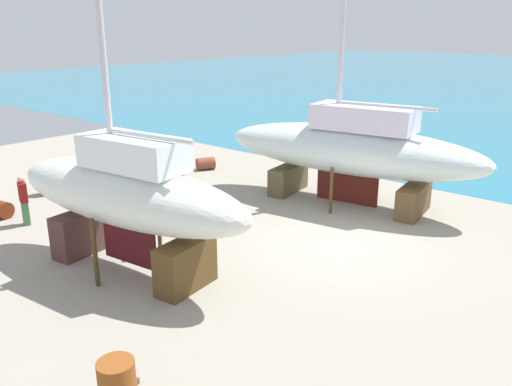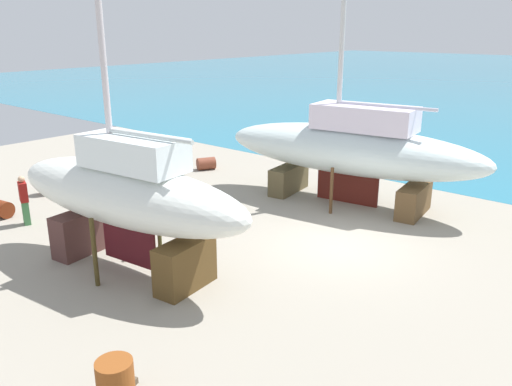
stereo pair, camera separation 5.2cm
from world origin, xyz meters
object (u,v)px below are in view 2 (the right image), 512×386
(barrel_tipped_right, at_px, (118,175))
(barrel_tar_black, at_px, (206,164))
(barrel_rust_far, at_px, (0,209))
(sailboat_far_slipway, at_px, (126,193))
(worker, at_px, (24,199))
(barrel_blue_faded, at_px, (49,183))
(barrel_rust_near, at_px, (116,385))
(sailboat_small_center, at_px, (351,148))

(barrel_tipped_right, relative_size, barrel_tar_black, 1.05)
(barrel_rust_far, bearing_deg, sailboat_far_slipway, 3.65)
(worker, distance_m, barrel_rust_far, 1.51)
(worker, height_order, barrel_tar_black, worker)
(barrel_blue_faded, bearing_deg, barrel_rust_near, -24.17)
(sailboat_far_slipway, bearing_deg, barrel_rust_near, 133.81)
(barrel_tipped_right, xyz_separation_m, barrel_rust_far, (0.10, -4.94, -0.13))
(sailboat_small_center, distance_m, barrel_rust_far, 12.51)
(barrel_rust_far, bearing_deg, barrel_tipped_right, 91.18)
(barrel_rust_near, relative_size, barrel_tar_black, 1.13)
(barrel_rust_near, bearing_deg, sailboat_far_slipway, 140.70)
(sailboat_small_center, distance_m, barrel_tar_black, 7.66)
(barrel_tar_black, bearing_deg, barrel_rust_near, -50.00)
(sailboat_small_center, relative_size, worker, 8.33)
(barrel_rust_near, xyz_separation_m, barrel_tar_black, (-10.11, 12.04, -0.18))
(barrel_rust_near, relative_size, barrel_rust_far, 1.13)
(sailboat_small_center, relative_size, barrel_rust_far, 17.08)
(sailboat_far_slipway, bearing_deg, barrel_blue_faded, -21.04)
(sailboat_far_slipway, relative_size, sailboat_small_center, 0.99)
(barrel_tipped_right, xyz_separation_m, barrel_rust_near, (11.14, -7.96, 0.03))
(sailboat_far_slipway, xyz_separation_m, barrel_blue_faded, (-7.95, 2.00, -1.70))
(sailboat_far_slipway, height_order, barrel_tipped_right, sailboat_far_slipway)
(worker, distance_m, barrel_tar_black, 8.81)
(barrel_tipped_right, height_order, barrel_blue_faded, barrel_blue_faded)
(sailboat_small_center, bearing_deg, worker, 43.87)
(barrel_rust_far, bearing_deg, barrel_blue_faded, 114.99)
(barrel_tipped_right, distance_m, barrel_blue_faded, 2.70)
(worker, relative_size, barrel_blue_faded, 1.84)
(barrel_tar_black, bearing_deg, worker, -87.12)
(sailboat_small_center, height_order, worker, sailboat_small_center)
(sailboat_far_slipway, distance_m, barrel_tipped_right, 8.43)
(worker, height_order, barrel_rust_far, worker)
(barrel_blue_faded, bearing_deg, barrel_tipped_right, 67.47)
(sailboat_far_slipway, bearing_deg, barrel_tar_black, -62.49)
(barrel_rust_near, bearing_deg, worker, 161.31)
(worker, xyz_separation_m, barrel_tipped_right, (-1.48, 4.69, -0.44))
(barrel_rust_near, height_order, barrel_blue_faded, barrel_rust_near)
(worker, relative_size, barrel_tar_black, 2.06)
(sailboat_far_slipway, relative_size, worker, 8.28)
(barrel_tar_black, height_order, barrel_blue_faded, barrel_blue_faded)
(sailboat_far_slipway, height_order, barrel_rust_far, sailboat_far_slipway)
(sailboat_small_center, relative_size, barrel_tar_black, 17.11)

